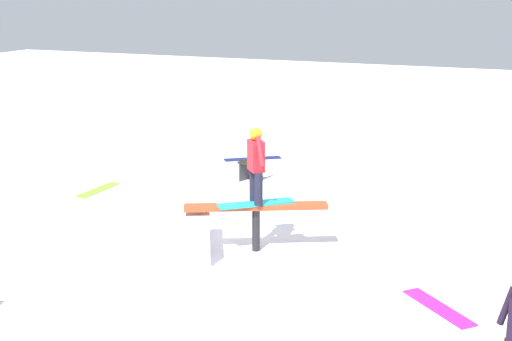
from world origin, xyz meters
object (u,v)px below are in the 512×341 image
Objects in this scene: main_rider_on_rail at (256,166)px; folding_chair at (252,165)px; rail_feature at (256,211)px; loose_snowboard_navy at (253,159)px; loose_snowboard_lime at (98,190)px; loose_snowboard_magenta at (438,308)px.

folding_chair is (-1.79, 4.09, -1.10)m from main_rider_on_rail.
loose_snowboard_navy is (-2.65, 6.14, -0.70)m from rail_feature.
loose_snowboard_navy is 1.15× the size of loose_snowboard_lime.
rail_feature is 4.47m from folding_chair.
rail_feature is 5.20m from loose_snowboard_lime.
loose_snowboard_magenta is (3.30, -1.12, -1.50)m from main_rider_on_rail.
main_rider_on_rail reaches higher than rail_feature.
rail_feature is 6.72m from loose_snowboard_navy.
loose_snowboard_navy is 4.56m from loose_snowboard_lime.
rail_feature is 1.54× the size of loose_snowboard_navy.
main_rider_on_rail reaches higher than loose_snowboard_lime.
main_rider_on_rail is at bearing 41.46° from folding_chair.
loose_snowboard_magenta is at bearing -86.39° from loose_snowboard_navy.
main_rider_on_rail is 6.85m from loose_snowboard_navy.
loose_snowboard_magenta and loose_snowboard_navy have the same top height.
rail_feature is 2.66× the size of folding_chair.
main_rider_on_rail reaches higher than loose_snowboard_navy.
folding_chair is at bearing 177.50° from loose_snowboard_magenta.
loose_snowboard_magenta is at bearing 62.17° from folding_chair.
main_rider_on_rail is at bearing -155.58° from loose_snowboard_magenta.
loose_snowboard_lime is at bearing 130.09° from rail_feature.
loose_snowboard_navy and loose_snowboard_lime have the same top height.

